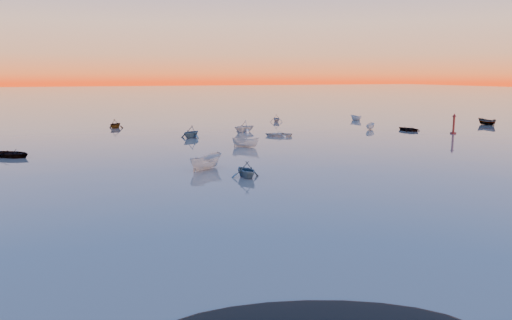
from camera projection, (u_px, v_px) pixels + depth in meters
name	position (u px, v px, depth m)	size (l,w,h in m)	color
ground	(130.00, 116.00, 112.28)	(600.00, 600.00, 0.00)	slate
mud_lobes	(430.00, 318.00, 18.90)	(140.00, 6.00, 0.07)	black
moored_fleet	(168.00, 141.00, 68.83)	(124.00, 58.00, 1.20)	silver
boat_near_center	(206.00, 169.00, 48.61)	(4.18, 1.77, 1.45)	silver
boat_near_right	(246.00, 177.00, 44.77)	(3.28, 1.47, 1.15)	#355266
channel_marker	(454.00, 125.00, 77.76)	(0.92, 0.92, 3.26)	#4F1211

